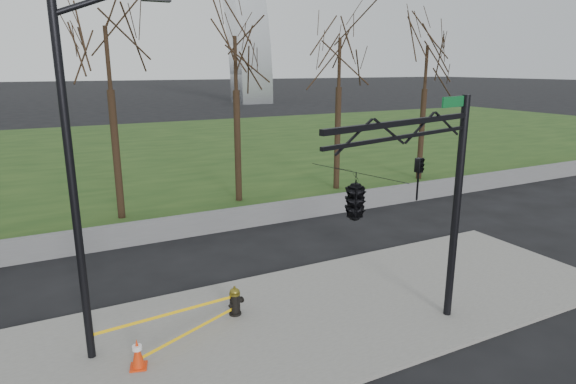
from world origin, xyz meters
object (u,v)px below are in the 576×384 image
traffic_cone (138,353)px  traffic_signal_mast (380,190)px  street_light (82,162)px  fire_hydrant (235,301)px

traffic_cone → traffic_signal_mast: size_ratio=0.12×
traffic_cone → street_light: 4.39m
traffic_cone → traffic_signal_mast: traffic_signal_mast is taller
street_light → traffic_signal_mast: (5.50, -3.09, -0.55)m
street_light → traffic_signal_mast: size_ratio=1.37×
traffic_cone → fire_hydrant: bearing=24.3°
street_light → traffic_signal_mast: bearing=-27.0°
traffic_cone → street_light: bearing=125.2°
fire_hydrant → street_light: street_light is taller
street_light → traffic_signal_mast: 6.33m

